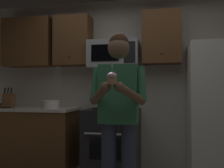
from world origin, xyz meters
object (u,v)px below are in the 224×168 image
knife_block (9,100)px  person (119,110)px  refrigerator (224,112)px  microwave (114,54)px  cupcake (112,78)px  bowl_large_white (51,104)px  oven_range (112,141)px

knife_block → person: 2.20m
refrigerator → person: (-1.21, -1.08, 0.10)m
microwave → cupcake: size_ratio=4.26×
microwave → bowl_large_white: bearing=-171.3°
bowl_large_white → microwave: bearing=8.7°
person → refrigerator: bearing=41.8°
oven_range → refrigerator: 1.56m
bowl_large_white → refrigerator: bearing=-0.4°
oven_range → cupcake: bearing=-78.9°
microwave → refrigerator: microwave is taller
bowl_large_white → cupcake: cupcake is taller
cupcake → oven_range: bearing=101.1°
knife_block → bowl_large_white: (0.70, 0.01, -0.05)m
microwave → person: microwave is taller
microwave → person: (0.29, -1.24, -0.72)m
microwave → person: size_ratio=0.42×
refrigerator → cupcake: refrigerator is taller
microwave → oven_range: bearing=-90.0°
microwave → bowl_large_white: (-0.93, -0.14, -0.74)m
microwave → bowl_large_white: 1.20m
refrigerator → bowl_large_white: refrigerator is taller
oven_range → knife_block: size_ratio=2.91×
oven_range → person: bearing=-75.7°
oven_range → bowl_large_white: 1.07m
oven_range → person: person is taller
microwave → refrigerator: 1.72m
knife_block → oven_range: bearing=1.0°
refrigerator → person: refrigerator is taller
knife_block → bowl_large_white: 0.70m
refrigerator → cupcake: bearing=-130.7°
refrigerator → knife_block: bearing=179.8°
bowl_large_white → person: person is taller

